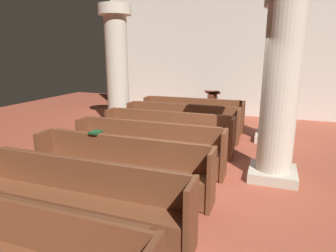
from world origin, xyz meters
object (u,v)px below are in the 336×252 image
Objects in this scene: pillar_aisle_side at (280,68)px; pew_row_6 at (2,250)px; pew_row_4 at (121,164)px; pillar_far_side at (117,65)px; pew_row_5 at (78,195)px; pillar_aisle_rear at (282,75)px; pew_row_1 at (182,121)px; pew_row_2 at (168,131)px; hymn_book at (96,132)px; lectern at (212,109)px; pew_row_3 at (148,145)px; pew_row_0 at (193,113)px.

pew_row_6 is at bearing -110.67° from pillar_aisle_side.
pew_row_4 is 4.88m from pillar_far_side.
pillar_aisle_side and pillar_far_side have the same top height.
pillar_aisle_rear is at bearing 47.56° from pew_row_5.
pew_row_1 is 2.82m from pillar_aisle_side.
pew_row_2 is 3.26m from pillar_aisle_side.
pew_row_4 is at bearing -18.00° from hymn_book.
pillar_aisle_side reaches higher than pew_row_4.
pew_row_1 is 2.22m from lectern.
pew_row_4 and pew_row_5 have the same top height.
pew_row_6 is 0.84× the size of pillar_far_side.
pew_row_6 is 4.61m from pillar_aisle_rear.
lectern is at bearing 85.02° from pew_row_3.
pillar_aisle_side is (2.36, 0.64, 1.41)m from pew_row_1.
pew_row_5 is at bearing -114.70° from pillar_aisle_side.
pew_row_6 is (0.00, -5.61, 0.00)m from pew_row_1.
pew_row_2 is 2.18m from hymn_book.
lectern is (0.39, 2.19, -0.04)m from pew_row_1.
pew_row_1 is 1.00× the size of pew_row_4.
pillar_far_side reaches higher than pew_row_6.
pew_row_3 is (0.00, -1.12, 0.00)m from pew_row_2.
pew_row_6 is at bearing -90.00° from pew_row_3.
pew_row_4 is at bearing -90.00° from pew_row_1.
pew_row_5 and pew_row_6 have the same top height.
pew_row_1 is at bearing -90.00° from pew_row_0.
pew_row_1 is 0.84× the size of pillar_aisle_rear.
lectern is (0.39, 7.80, -0.04)m from pew_row_6.
pew_row_0 is at bearing 90.00° from pew_row_6.
pillar_far_side is at bearing 110.11° from pew_row_6.
lectern reaches higher than pew_row_0.
pew_row_3 is 2.25m from pew_row_5.
pillar_far_side reaches higher than pew_row_4.
pew_row_1 is 5.61m from pew_row_6.
pew_row_2 is at bearing 161.52° from pillar_aisle_rear.
hymn_book is (-2.93, -3.82, -0.96)m from pillar_aisle_side.
pew_row_1 is at bearing -100.01° from lectern.
pew_row_5 is 1.12m from pew_row_6.
lectern is at bearing 87.17° from pew_row_6.
pew_row_5 is at bearing -90.00° from pew_row_1.
pew_row_1 is at bearing 90.00° from pew_row_4.
pew_row_0 and pew_row_1 have the same top height.
pew_row_3 is 3.98m from pillar_aisle_side.
pew_row_6 is 6.83m from pillar_aisle_side.
pew_row_5 is 3.77m from pillar_aisle_rear.
pew_row_0 is 4.36m from hymn_book.
pew_row_0 and pew_row_4 have the same top height.
pew_row_1 is at bearing 79.80° from hymn_book.
pew_row_3 is at bearing -171.94° from pillar_aisle_rear.
pillar_far_side is (-2.31, -0.43, 1.41)m from pew_row_0.
pillar_aisle_side reaches higher than lectern.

